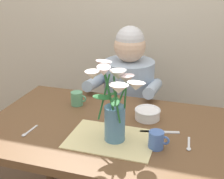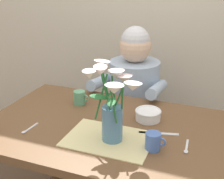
% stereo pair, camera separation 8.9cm
% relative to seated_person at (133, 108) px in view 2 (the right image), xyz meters
% --- Properties ---
extents(wood_panel_backdrop, '(4.00, 0.10, 2.50)m').
position_rel_seated_person_xyz_m(wood_panel_backdrop, '(0.03, 0.43, 0.69)').
color(wood_panel_backdrop, beige).
rests_on(wood_panel_backdrop, ground_plane).
extents(dining_table, '(1.20, 0.80, 0.74)m').
position_rel_seated_person_xyz_m(dining_table, '(0.03, -0.62, 0.08)').
color(dining_table, brown).
rests_on(dining_table, ground_plane).
extents(seated_person, '(0.45, 0.47, 1.14)m').
position_rel_seated_person_xyz_m(seated_person, '(0.00, 0.00, 0.00)').
color(seated_person, '#4C4C56').
rests_on(seated_person, ground_plane).
extents(striped_placemat, '(0.40, 0.28, 0.00)m').
position_rel_seated_person_xyz_m(striped_placemat, '(0.11, -0.73, 0.18)').
color(striped_placemat, beige).
rests_on(striped_placemat, dining_table).
extents(flower_vase, '(0.27, 0.25, 0.37)m').
position_rel_seated_person_xyz_m(flower_vase, '(0.12, -0.73, 0.37)').
color(flower_vase, teal).
rests_on(flower_vase, dining_table).
extents(ceramic_bowl, '(0.14, 0.14, 0.06)m').
position_rel_seated_person_xyz_m(ceramic_bowl, '(0.22, -0.48, 0.21)').
color(ceramic_bowl, white).
rests_on(ceramic_bowl, dining_table).
extents(dinner_knife, '(0.19, 0.06, 0.00)m').
position_rel_seated_person_xyz_m(dinner_knife, '(0.31, -0.60, 0.18)').
color(dinner_knife, silver).
rests_on(dinner_knife, dining_table).
extents(tea_cup, '(0.09, 0.07, 0.08)m').
position_rel_seated_person_xyz_m(tea_cup, '(-0.20, -0.43, 0.22)').
color(tea_cup, '#569970').
rests_on(tea_cup, dining_table).
extents(ceramic_mug, '(0.09, 0.07, 0.08)m').
position_rel_seated_person_xyz_m(ceramic_mug, '(0.32, -0.74, 0.22)').
color(ceramic_mug, '#476BB7').
rests_on(ceramic_mug, dining_table).
extents(spoon_0, '(0.02, 0.12, 0.01)m').
position_rel_seated_person_xyz_m(spoon_0, '(-0.30, -0.80, 0.18)').
color(spoon_0, silver).
rests_on(spoon_0, dining_table).
extents(spoon_1, '(0.02, 0.12, 0.01)m').
position_rel_seated_person_xyz_m(spoon_1, '(0.45, -0.69, 0.18)').
color(spoon_1, silver).
rests_on(spoon_1, dining_table).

